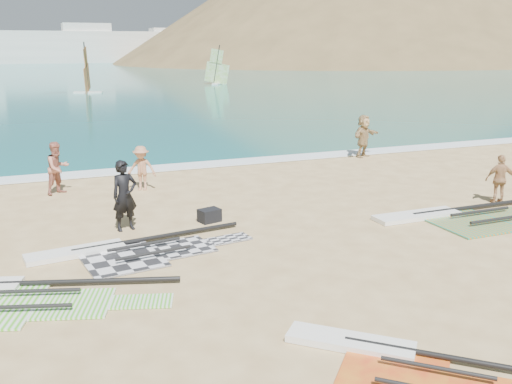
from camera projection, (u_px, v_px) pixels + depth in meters
name	position (u px, v px, depth m)	size (l,w,h in m)	color
ground	(364.00, 279.00, 11.87)	(300.00, 300.00, 0.00)	#D4B77C
sea	(52.00, 66.00, 130.49)	(300.00, 240.00, 0.06)	#0D4E5B
surf_line	(198.00, 166.00, 22.93)	(300.00, 1.20, 0.04)	white
headland_main	(373.00, 62.00, 159.26)	(143.00, 143.00, 45.00)	olive
headland_minor	(450.00, 60.00, 180.83)	(70.00, 70.00, 28.00)	olive
rig_grey	(126.00, 251.00, 13.37)	(5.38, 2.38, 0.20)	#252427
rig_green	(9.00, 296.00, 11.00)	(5.37, 3.04, 0.20)	#4BC91A
rig_orange	(464.00, 216.00, 16.07)	(6.15, 2.41, 0.20)	orange
rig_red	(408.00, 367.00, 8.56)	(3.98, 4.19, 0.19)	red
gear_bag_near	(209.00, 215.00, 15.70)	(0.57, 0.41, 0.36)	black
person_wetsuit	(125.00, 196.00, 14.82)	(0.68, 0.45, 1.87)	black
beachgoer_left	(58.00, 168.00, 18.49)	(0.83, 0.65, 1.72)	#BB715D
beachgoer_mid	(141.00, 168.00, 19.01)	(0.97, 0.55, 1.49)	tan
beachgoer_back	(500.00, 179.00, 17.41)	(0.89, 0.37, 1.51)	tan
beachgoer_right	(364.00, 136.00, 24.56)	(1.71, 0.54, 1.84)	tan
windsurfer_centre	(87.00, 79.00, 56.33)	(2.87, 3.28, 5.03)	white
windsurfer_right	(217.00, 73.00, 68.95)	(2.76, 2.61, 4.72)	white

